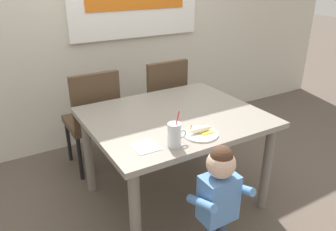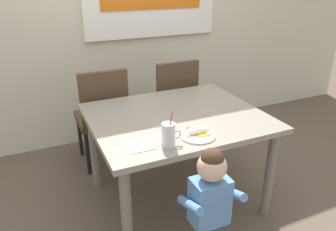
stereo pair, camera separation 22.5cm
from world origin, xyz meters
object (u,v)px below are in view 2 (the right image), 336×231
(dining_chair_right, at_px, (172,100))
(snack_plate, at_px, (198,136))
(toddler_standing, at_px, (210,196))
(paper_napkin, at_px, (140,146))
(dining_table, at_px, (176,127))
(milk_cup, at_px, (169,136))
(dining_chair_left, at_px, (103,113))
(peeled_banana, at_px, (199,131))

(dining_chair_right, distance_m, snack_plate, 1.20)
(toddler_standing, relative_size, paper_napkin, 5.59)
(dining_table, distance_m, milk_cup, 0.50)
(dining_chair_left, distance_m, milk_cup, 1.19)
(dining_chair_right, xyz_separation_m, peeled_banana, (-0.34, -1.12, 0.24))
(dining_chair_left, distance_m, snack_plate, 1.19)
(dining_chair_right, distance_m, toddler_standing, 1.51)
(dining_chair_left, relative_size, snack_plate, 4.17)
(dining_chair_right, relative_size, peeled_banana, 5.54)
(milk_cup, bearing_deg, toddler_standing, -63.24)
(dining_table, bearing_deg, dining_chair_left, 117.20)
(dining_table, bearing_deg, snack_plate, -93.97)
(dining_table, height_order, peeled_banana, peeled_banana)
(dining_chair_left, xyz_separation_m, toddler_standing, (0.28, -1.43, -0.02))
(peeled_banana, bearing_deg, milk_cup, -167.96)
(milk_cup, xyz_separation_m, paper_napkin, (-0.16, 0.07, -0.06))
(toddler_standing, xyz_separation_m, peeled_banana, (0.10, 0.33, 0.25))
(paper_napkin, bearing_deg, snack_plate, -5.07)
(milk_cup, bearing_deg, snack_plate, 9.99)
(dining_chair_left, height_order, toddler_standing, dining_chair_left)
(peeled_banana, relative_size, paper_napkin, 1.15)
(peeled_banana, bearing_deg, dining_chair_right, 73.29)
(dining_table, distance_m, snack_plate, 0.38)
(peeled_banana, bearing_deg, dining_chair_left, 108.68)
(dining_chair_left, bearing_deg, milk_cup, 96.84)
(dining_table, xyz_separation_m, peeled_banana, (-0.01, -0.35, 0.13))
(paper_napkin, bearing_deg, peeled_banana, -3.30)
(dining_table, height_order, dining_chair_right, dining_chair_right)
(dining_chair_right, xyz_separation_m, snack_plate, (-0.35, -1.13, 0.21))
(dining_table, distance_m, peeled_banana, 0.38)
(milk_cup, height_order, paper_napkin, milk_cup)
(dining_chair_left, relative_size, peeled_banana, 5.54)
(milk_cup, xyz_separation_m, peeled_banana, (0.23, 0.05, -0.04))
(dining_chair_right, height_order, peeled_banana, dining_chair_right)
(toddler_standing, relative_size, peeled_banana, 4.84)
(toddler_standing, bearing_deg, snack_plate, 75.40)
(dining_chair_left, xyz_separation_m, peeled_banana, (0.37, -1.10, 0.24))
(dining_table, relative_size, dining_chair_right, 1.31)
(peeled_banana, bearing_deg, paper_napkin, 176.70)
(dining_table, xyz_separation_m, dining_chair_left, (-0.38, 0.75, -0.11))
(toddler_standing, distance_m, peeled_banana, 0.42)
(dining_chair_left, height_order, peeled_banana, dining_chair_left)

